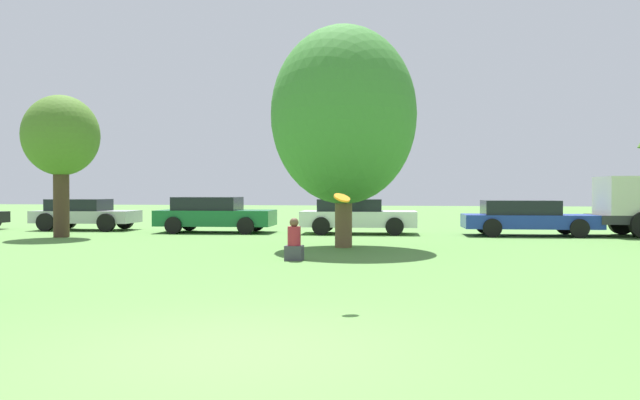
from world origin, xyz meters
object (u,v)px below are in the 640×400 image
object	(u,v)px
tree_0	(61,138)
parked_car_white	(357,215)
bystander_sitting	(294,243)
parked_car_silver	(84,214)
parked_car_blue	(527,217)
frisbee	(342,198)
parked_car_green	(214,214)
tree_1	(344,115)

from	to	relation	value
tree_0	parked_car_white	xyz separation A→B (m)	(9.66, 3.32, -2.69)
bystander_sitting	parked_car_silver	xyz separation A→B (m)	(-10.46, 9.45, 0.26)
parked_car_white	parked_car_silver	bearing A→B (deg)	174.81
tree_0	parked_car_blue	size ratio (longest dim) A/B	1.03
frisbee	tree_0	bearing A→B (deg)	134.32
parked_car_white	parked_car_blue	world-z (taller)	parked_car_white
frisbee	bystander_sitting	xyz separation A→B (m)	(-1.79, 5.51, -1.08)
tree_0	bystander_sitting	bearing A→B (deg)	-32.01
tree_0	parked_car_green	world-z (taller)	tree_0
tree_1	parked_car_silver	xyz separation A→B (m)	(-11.15, 6.02, -2.99)
tree_1	parked_car_silver	size ratio (longest dim) A/B	1.52
parked_car_silver	parked_car_green	bearing A→B (deg)	-8.78
tree_0	parked_car_silver	distance (m)	4.75
tree_1	parked_car_blue	size ratio (longest dim) A/B	1.32
parked_car_green	parked_car_blue	bearing A→B (deg)	-2.90
parked_car_silver	parked_car_white	size ratio (longest dim) A/B	0.95
tree_1	parked_car_green	xyz separation A→B (m)	(-5.59, 5.48, -2.96)
parked_car_blue	tree_1	bearing A→B (deg)	-139.12
parked_car_blue	frisbee	bearing A→B (deg)	-110.90
frisbee	tree_1	size ratio (longest dim) A/B	0.04
tree_0	tree_1	bearing A→B (deg)	-13.21
parked_car_green	parked_car_white	xyz separation A→B (m)	(5.36, 0.16, -0.02)
frisbee	tree_0	xyz separation A→B (m)	(-10.99, 11.26, 1.87)
frisbee	parked_car_white	size ratio (longest dim) A/B	0.06
tree_1	parked_car_white	distance (m)	6.39
parked_car_silver	bystander_sitting	bearing A→B (deg)	-45.31
parked_car_green	tree_0	bearing A→B (deg)	-146.87
tree_1	parked_car_silver	distance (m)	13.02
parked_car_green	parked_car_white	world-z (taller)	parked_car_green
tree_1	parked_car_white	bearing A→B (deg)	92.36
tree_1	parked_car_white	world-z (taller)	tree_1
bystander_sitting	frisbee	bearing A→B (deg)	-71.96
frisbee	tree_1	world-z (taller)	tree_1
bystander_sitting	parked_car_white	size ratio (longest dim) A/B	0.23
tree_1	parked_car_green	distance (m)	8.37
parked_car_silver	parked_car_white	bearing A→B (deg)	-5.19
parked_car_green	bystander_sitting	bearing A→B (deg)	-64.38
bystander_sitting	parked_car_silver	distance (m)	14.10
parked_car_green	parked_car_blue	xyz separation A→B (m)	(11.32, 0.06, -0.04)
tree_0	parked_car_green	xyz separation A→B (m)	(4.29, 3.16, -2.67)
parked_car_white	parked_car_blue	xyz separation A→B (m)	(5.95, -0.10, -0.02)
parked_car_green	parked_car_blue	size ratio (longest dim) A/B	0.95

